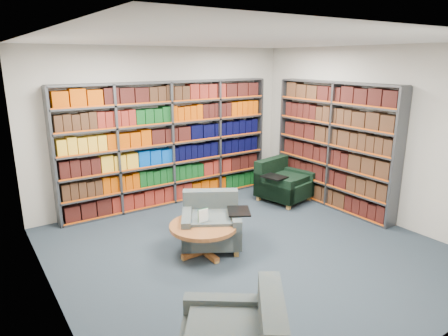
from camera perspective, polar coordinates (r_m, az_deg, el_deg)
room_shell at (r=5.25m, az=3.65°, el=2.25°), size 5.02×5.02×2.82m
bookshelf_back at (r=7.27m, az=-7.68°, el=3.38°), size 4.00×0.28×2.20m
bookshelf_right at (r=7.33m, az=15.40°, el=3.06°), size 0.28×2.50×2.20m
chair_teal_left at (r=5.78m, az=-1.84°, el=-8.03°), size 1.10×1.10×0.73m
chair_green_right at (r=7.62m, az=8.16°, el=-2.25°), size 1.07×0.99×0.76m
coffee_table at (r=5.46m, az=-2.94°, el=-8.89°), size 0.92×0.92×0.65m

